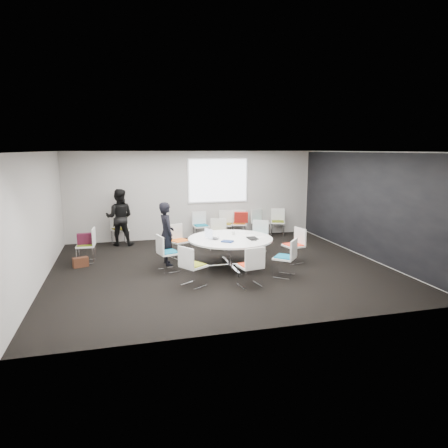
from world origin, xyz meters
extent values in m
cube|color=black|center=(0.00, 0.00, -0.02)|extent=(8.00, 7.00, 0.04)
cube|color=white|center=(0.00, 0.00, 2.82)|extent=(8.00, 7.00, 0.04)
cube|color=#ADA8A3|center=(0.00, 3.52, 1.40)|extent=(8.00, 0.04, 2.80)
cube|color=#ADA8A3|center=(0.00, -3.52, 1.40)|extent=(8.00, 0.04, 2.80)
cube|color=#ADA8A3|center=(-4.02, 0.00, 1.40)|extent=(0.04, 7.00, 2.80)
cube|color=#ADA8A3|center=(4.02, 0.00, 1.40)|extent=(0.04, 7.00, 2.80)
cube|color=black|center=(3.99, 0.00, 1.40)|extent=(0.01, 6.94, 2.74)
cube|color=silver|center=(0.25, -0.02, 0.04)|extent=(0.90, 0.90, 0.08)
cylinder|color=silver|center=(0.25, -0.02, 0.36)|extent=(0.10, 0.10, 0.65)
cylinder|color=white|center=(0.25, -0.02, 0.71)|extent=(2.06, 2.06, 0.04)
cube|color=white|center=(0.80, 3.46, 1.85)|extent=(1.90, 0.03, 1.35)
cube|color=silver|center=(1.90, -0.06, 0.21)|extent=(0.50, 0.50, 0.42)
cube|color=white|center=(1.90, -0.06, 0.44)|extent=(0.53, 0.54, 0.04)
cube|color=red|center=(1.90, -0.06, 0.47)|extent=(0.46, 0.47, 0.03)
cube|color=white|center=(2.10, -0.01, 0.67)|extent=(0.13, 0.46, 0.42)
cube|color=silver|center=(1.40, 1.15, 0.21)|extent=(0.58, 0.58, 0.42)
cube|color=white|center=(1.40, 1.15, 0.44)|extent=(0.63, 0.62, 0.04)
cube|color=#087184|center=(1.40, 1.15, 0.47)|extent=(0.54, 0.54, 0.03)
cube|color=white|center=(1.51, 1.33, 0.67)|extent=(0.40, 0.29, 0.42)
cube|color=silver|center=(0.34, 1.67, 0.21)|extent=(0.54, 0.54, 0.42)
cube|color=white|center=(0.34, 1.67, 0.44)|extent=(0.59, 0.58, 0.04)
cube|color=olive|center=(0.34, 1.67, 0.47)|extent=(0.51, 0.50, 0.03)
cube|color=white|center=(0.42, 1.86, 0.67)|extent=(0.44, 0.20, 0.42)
cube|color=silver|center=(-0.83, 1.15, 0.21)|extent=(0.56, 0.56, 0.42)
cube|color=white|center=(-0.83, 1.15, 0.44)|extent=(0.61, 0.60, 0.04)
cube|color=orange|center=(-0.83, 1.15, 0.47)|extent=(0.53, 0.52, 0.03)
cube|color=white|center=(-0.92, 1.34, 0.67)|extent=(0.43, 0.23, 0.42)
cube|color=silver|center=(-1.25, 0.02, 0.21)|extent=(0.52, 0.52, 0.42)
cube|color=white|center=(-1.25, 0.02, 0.44)|extent=(0.55, 0.56, 0.04)
cube|color=#095776|center=(-1.25, 0.02, 0.47)|extent=(0.47, 0.49, 0.03)
cube|color=white|center=(-1.46, -0.03, 0.67)|extent=(0.16, 0.45, 0.42)
cube|color=silver|center=(-0.87, -1.17, 0.21)|extent=(0.58, 0.58, 0.42)
cube|color=white|center=(-0.87, -1.17, 0.44)|extent=(0.62, 0.63, 0.04)
cube|color=olive|center=(-0.87, -1.17, 0.47)|extent=(0.54, 0.54, 0.03)
cube|color=white|center=(-1.05, -1.29, 0.67)|extent=(0.28, 0.41, 0.42)
cube|color=silver|center=(0.27, -1.50, 0.21)|extent=(0.49, 0.49, 0.42)
cube|color=white|center=(0.27, -1.50, 0.44)|extent=(0.53, 0.52, 0.04)
cube|color=red|center=(0.27, -1.50, 0.47)|extent=(0.46, 0.45, 0.03)
cube|color=white|center=(0.31, -1.70, 0.67)|extent=(0.46, 0.12, 0.42)
cube|color=silver|center=(1.23, -1.07, 0.21)|extent=(0.59, 0.59, 0.42)
cube|color=white|center=(1.23, -1.07, 0.44)|extent=(0.63, 0.64, 0.04)
cube|color=#085F88|center=(1.23, -1.07, 0.47)|extent=(0.55, 0.55, 0.03)
cube|color=white|center=(1.39, -1.21, 0.67)|extent=(0.33, 0.37, 0.42)
cube|color=silver|center=(0.14, 3.10, 0.21)|extent=(0.45, 0.45, 0.42)
cube|color=white|center=(0.14, 3.10, 0.44)|extent=(0.49, 0.47, 0.04)
cube|color=#0B627D|center=(0.14, 3.10, 0.47)|extent=(0.43, 0.41, 0.03)
cube|color=white|center=(0.13, 3.31, 0.67)|extent=(0.46, 0.07, 0.42)
cube|color=silver|center=(0.96, 3.15, 0.21)|extent=(0.55, 0.55, 0.42)
cube|color=white|center=(0.96, 3.15, 0.44)|extent=(0.60, 0.59, 0.04)
cube|color=brown|center=(0.96, 3.15, 0.47)|extent=(0.52, 0.51, 0.03)
cube|color=white|center=(1.04, 3.34, 0.67)|extent=(0.44, 0.22, 0.42)
cube|color=silver|center=(1.43, 3.15, 0.21)|extent=(0.50, 0.50, 0.42)
cube|color=white|center=(1.43, 3.15, 0.44)|extent=(0.54, 0.53, 0.04)
cube|color=orange|center=(1.43, 3.15, 0.47)|extent=(0.47, 0.46, 0.03)
cube|color=white|center=(1.47, 3.35, 0.67)|extent=(0.46, 0.13, 0.42)
cube|color=silver|center=(2.18, 3.15, 0.21)|extent=(0.55, 0.55, 0.42)
cube|color=white|center=(2.18, 3.15, 0.44)|extent=(0.60, 0.59, 0.04)
cube|color=#0B7F75|center=(2.18, 3.15, 0.47)|extent=(0.52, 0.51, 0.03)
cube|color=white|center=(2.09, 3.34, 0.67)|extent=(0.44, 0.22, 0.42)
cube|color=silver|center=(2.78, 3.13, 0.21)|extent=(0.54, 0.54, 0.42)
cube|color=white|center=(2.78, 3.13, 0.44)|extent=(0.58, 0.57, 0.04)
cube|color=#647114|center=(2.78, 3.13, 0.47)|extent=(0.51, 0.49, 0.03)
cube|color=white|center=(2.85, 3.33, 0.67)|extent=(0.44, 0.19, 0.42)
cube|color=silver|center=(-3.21, 1.29, 0.21)|extent=(0.45, 0.45, 0.42)
cube|color=white|center=(-3.21, 1.29, 0.44)|extent=(0.47, 0.49, 0.04)
cube|color=#596D14|center=(-3.21, 1.29, 0.47)|extent=(0.41, 0.42, 0.03)
cube|color=white|center=(-3.00, 1.28, 0.67)|extent=(0.07, 0.46, 0.42)
cube|color=silver|center=(-2.35, 3.15, 0.21)|extent=(0.54, 0.54, 0.42)
cube|color=white|center=(-2.35, 3.15, 0.44)|extent=(0.58, 0.57, 0.04)
cube|color=#6D6316|center=(-2.35, 3.15, 0.47)|extent=(0.50, 0.49, 0.03)
cube|color=white|center=(-2.42, 3.35, 0.67)|extent=(0.45, 0.19, 0.42)
imported|color=black|center=(-1.23, 0.59, 0.79)|extent=(0.46, 0.63, 1.58)
imported|color=black|center=(-2.35, 3.00, 0.85)|extent=(0.93, 0.78, 1.70)
imported|color=#333338|center=(-0.12, 0.02, 0.74)|extent=(0.32, 0.39, 0.03)
cube|color=silver|center=(-0.28, 0.03, 0.86)|extent=(0.13, 0.28, 0.22)
cube|color=black|center=(0.74, -0.23, 0.74)|extent=(0.22, 0.30, 0.02)
cube|color=navy|center=(0.07, -0.41, 0.74)|extent=(0.33, 0.31, 0.03)
cube|color=white|center=(0.76, 0.15, 0.73)|extent=(0.35, 0.30, 0.00)
cube|color=silver|center=(0.96, -0.12, 0.73)|extent=(0.32, 0.24, 0.00)
cylinder|color=white|center=(0.42, 0.31, 0.78)|extent=(0.08, 0.08, 0.09)
cube|color=black|center=(0.71, -0.45, 0.73)|extent=(0.15, 0.11, 0.01)
cube|color=#471326|center=(-3.21, 1.29, 0.62)|extent=(0.41, 0.19, 0.28)
cube|color=#472416|center=(-3.32, 0.90, 0.12)|extent=(0.39, 0.27, 0.24)
cube|color=#A81B14|center=(1.43, 2.94, 0.70)|extent=(0.47, 0.27, 0.36)
camera|label=1|loc=(-2.29, -9.15, 2.85)|focal=32.00mm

